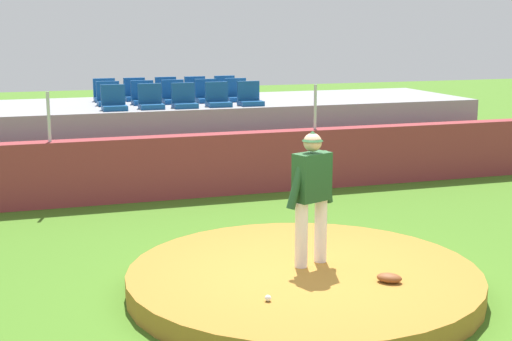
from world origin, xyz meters
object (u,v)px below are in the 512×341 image
(fielding_glove, at_px, (389,278))
(stadium_chair_5, at_px, (109,98))
(pitcher, at_px, (312,188))
(stadium_chair_4, at_px, (250,98))
(stadium_chair_3, at_px, (218,99))
(stadium_chair_7, at_px, (174,96))
(stadium_chair_1, at_px, (151,101))
(stadium_chair_12, at_px, (167,92))
(baseball, at_px, (268,298))
(stadium_chair_8, at_px, (207,95))
(stadium_chair_2, at_px, (184,100))
(stadium_chair_13, at_px, (196,92))
(stadium_chair_14, at_px, (226,91))
(stadium_chair_9, at_px, (237,94))
(stadium_chair_6, at_px, (143,97))
(stadium_chair_11, at_px, (135,93))
(stadium_chair_0, at_px, (114,102))
(stadium_chair_10, at_px, (105,94))

(fielding_glove, height_order, stadium_chair_5, stadium_chair_5)
(pitcher, relative_size, stadium_chair_4, 3.44)
(stadium_chair_3, xyz_separation_m, stadium_chair_7, (-0.75, 0.89, 0.00))
(stadium_chair_1, bearing_deg, stadium_chair_12, -111.10)
(baseball, xyz_separation_m, stadium_chair_4, (2.20, 7.57, 1.44))
(fielding_glove, xyz_separation_m, stadium_chair_8, (-0.08, 8.32, 1.42))
(stadium_chair_2, relative_size, stadium_chair_8, 1.00)
(stadium_chair_1, relative_size, stadium_chair_12, 1.00)
(stadium_chair_2, relative_size, stadium_chair_12, 1.00)
(stadium_chair_13, relative_size, stadium_chair_14, 1.00)
(stadium_chair_1, distance_m, stadium_chair_9, 2.27)
(stadium_chair_2, xyz_separation_m, stadium_chair_9, (1.41, 0.93, 0.00))
(stadium_chair_2, bearing_deg, stadium_chair_1, -3.40)
(stadium_chair_4, bearing_deg, stadium_chair_6, -22.87)
(stadium_chair_6, bearing_deg, stadium_chair_4, 157.13)
(fielding_glove, height_order, stadium_chair_4, stadium_chair_4)
(pitcher, distance_m, fielding_glove, 1.46)
(stadium_chair_1, bearing_deg, stadium_chair_2, 176.60)
(fielding_glove, relative_size, stadium_chair_7, 0.60)
(stadium_chair_8, xyz_separation_m, stadium_chair_11, (-1.44, 0.88, 0.00))
(stadium_chair_11, bearing_deg, stadium_chair_3, 129.56)
(stadium_chair_5, relative_size, stadium_chair_8, 1.00)
(stadium_chair_3, relative_size, stadium_chair_5, 1.00)
(pitcher, distance_m, stadium_chair_5, 7.61)
(stadium_chair_4, bearing_deg, stadium_chair_7, -31.67)
(stadium_chair_4, xyz_separation_m, stadium_chair_12, (-1.42, 1.79, 0.00))
(stadium_chair_0, relative_size, stadium_chair_9, 1.00)
(fielding_glove, distance_m, stadium_chair_14, 9.34)
(stadium_chair_1, bearing_deg, stadium_chair_10, -67.95)
(fielding_glove, relative_size, stadium_chair_1, 0.60)
(stadium_chair_12, bearing_deg, stadium_chair_11, 2.40)
(stadium_chair_9, relative_size, stadium_chair_12, 1.00)
(baseball, height_order, stadium_chair_4, stadium_chair_4)
(stadium_chair_8, xyz_separation_m, stadium_chair_13, (-0.04, 0.86, 0.00))
(stadium_chair_2, relative_size, stadium_chair_10, 1.00)
(baseball, relative_size, stadium_chair_9, 0.15)
(stadium_chair_0, distance_m, stadium_chair_1, 0.75)
(stadium_chair_2, distance_m, stadium_chair_11, 1.92)
(stadium_chair_4, height_order, stadium_chair_14, same)
(stadium_chair_4, distance_m, stadium_chair_6, 2.29)
(stadium_chair_9, bearing_deg, stadium_chair_7, 0.63)
(stadium_chair_2, bearing_deg, stadium_chair_7, -88.66)
(fielding_glove, bearing_deg, stadium_chair_8, 128.42)
(stadium_chair_5, distance_m, stadium_chair_9, 2.83)
(stadium_chair_6, height_order, stadium_chair_7, same)
(pitcher, bearing_deg, stadium_chair_9, 58.96)
(baseball, relative_size, stadium_chair_5, 0.15)
(stadium_chair_3, relative_size, stadium_chair_7, 1.00)
(baseball, xyz_separation_m, stadium_chair_1, (0.09, 7.59, 1.44))
(stadium_chair_4, xyz_separation_m, stadium_chair_13, (-0.75, 1.74, 0.00))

